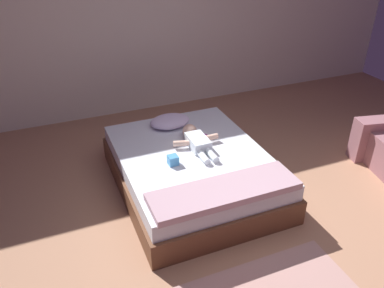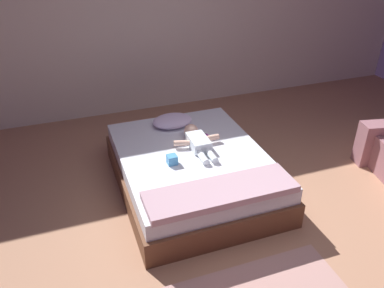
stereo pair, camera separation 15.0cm
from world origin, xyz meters
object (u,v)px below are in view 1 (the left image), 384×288
Objects in this scene: toothbrush at (207,135)px; toy_block at (173,160)px; baby at (197,141)px; bed at (192,170)px; pillow at (170,121)px.

toothbrush is 1.72× the size of toy_block.
baby is 3.97× the size of toothbrush.
bed is 0.30m from baby.
pillow is 0.46m from toothbrush.
bed is 2.91× the size of baby.
toothbrush is (0.29, -0.36, -0.06)m from pillow.
toy_block is at bearing -145.53° from baby.
baby is 0.24m from toothbrush.
toy_block is at bearing -153.33° from bed.
toy_block is at bearing -107.53° from pillow.
toothbrush is 0.64m from toy_block.
baby reaches higher than bed.
baby is at bearing 34.47° from toy_block.
bed is 4.18× the size of pillow.
toy_block is (-0.23, -0.73, -0.02)m from pillow.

